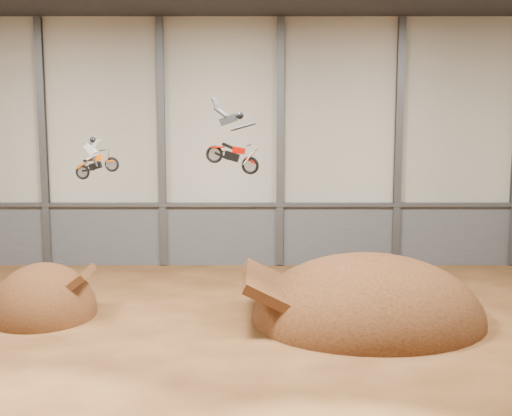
{
  "coord_description": "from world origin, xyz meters",
  "views": [
    {
      "loc": [
        1.98,
        -25.32,
        9.5
      ],
      "look_at": [
        1.98,
        4.0,
        5.01
      ],
      "focal_mm": 50.0,
      "sensor_mm": 36.0,
      "label": 1
    }
  ],
  "objects": [
    {
      "name": "steel_column_2",
      "position": [
        -3.33,
        14.8,
        7.0
      ],
      "size": [
        0.4,
        0.36,
        13.9
      ],
      "primitive_type": "cube",
      "color": "#47494F",
      "rests_on": "ground"
    },
    {
      "name": "floor",
      "position": [
        0.0,
        0.0,
        0.0
      ],
      "size": [
        40.0,
        40.0,
        0.0
      ],
      "primitive_type": "plane",
      "color": "#4D2B14",
      "rests_on": "ground"
    },
    {
      "name": "steel_rail",
      "position": [
        0.0,
        14.75,
        3.55
      ],
      "size": [
        39.8,
        0.35,
        0.2
      ],
      "primitive_type": "cube",
      "color": "#47494F",
      "rests_on": "lower_band_back"
    },
    {
      "name": "steel_column_3",
      "position": [
        3.33,
        14.8,
        7.0
      ],
      "size": [
        0.4,
        0.36,
        13.9
      ],
      "primitive_type": "cube",
      "color": "#47494F",
      "rests_on": "ground"
    },
    {
      "name": "lower_band_back",
      "position": [
        0.0,
        14.9,
        1.75
      ],
      "size": [
        39.8,
        0.18,
        3.5
      ],
      "primitive_type": "cube",
      "color": "#515359",
      "rests_on": "ground"
    },
    {
      "name": "fmx_rider_a",
      "position": [
        -5.1,
        6.65,
        7.04
      ],
      "size": [
        2.59,
        1.15,
        2.36
      ],
      "primitive_type": null,
      "rotation": [
        0.0,
        -0.26,
        -0.15
      ],
      "color": "#D25501"
    },
    {
      "name": "landing_ramp",
      "position": [
        6.82,
        4.38,
        0.0
      ],
      "size": [
        10.03,
        8.87,
        5.79
      ],
      "primitive_type": "ellipsoid",
      "color": "#391D0E",
      "rests_on": "ground"
    },
    {
      "name": "steel_column_4",
      "position": [
        10.0,
        14.8,
        7.0
      ],
      "size": [
        0.4,
        0.36,
        13.9
      ],
      "primitive_type": "cube",
      "color": "#47494F",
      "rests_on": "ground"
    },
    {
      "name": "fmx_rider_b",
      "position": [
        0.93,
        3.01,
        8.04
      ],
      "size": [
        3.64,
        1.59,
        3.25
      ],
      "primitive_type": null,
      "rotation": [
        0.0,
        0.28,
        -0.22
      ],
      "color": "#B30800"
    },
    {
      "name": "takeoff_ramp",
      "position": [
        -7.46,
        5.22,
        0.0
      ],
      "size": [
        4.65,
        5.37,
        4.65
      ],
      "primitive_type": "ellipsoid",
      "color": "#391D0E",
      "rests_on": "ground"
    },
    {
      "name": "steel_column_1",
      "position": [
        -10.0,
        14.8,
        7.0
      ],
      "size": [
        0.4,
        0.36,
        13.9
      ],
      "primitive_type": "cube",
      "color": "#47494F",
      "rests_on": "ground"
    },
    {
      "name": "back_wall",
      "position": [
        0.0,
        15.0,
        7.0
      ],
      "size": [
        40.0,
        0.1,
        14.0
      ],
      "primitive_type": "cube",
      "color": "#B7B2A2",
      "rests_on": "ground"
    }
  ]
}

